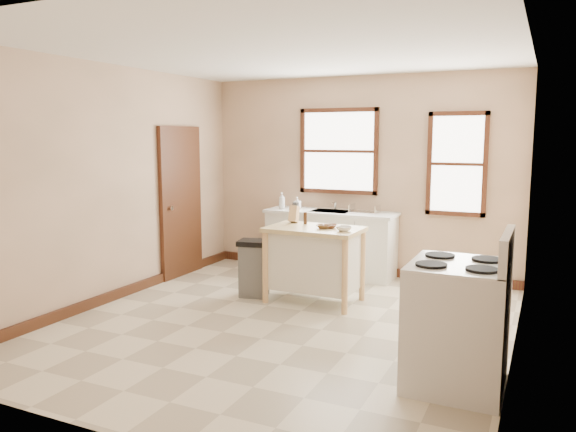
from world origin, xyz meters
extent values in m
plane|color=beige|center=(0.00, 0.00, 0.00)|extent=(5.00, 5.00, 0.00)
plane|color=white|center=(0.00, 0.00, 2.80)|extent=(5.00, 5.00, 0.00)
cube|color=#D8AE8E|center=(0.00, 2.50, 1.40)|extent=(4.50, 0.04, 2.80)
cube|color=#D8AE8E|center=(-2.25, 0.00, 1.40)|extent=(0.04, 5.00, 2.80)
cube|color=#D8AE8E|center=(2.25, 0.00, 1.40)|extent=(0.04, 5.00, 2.80)
cube|color=#3F1811|center=(-2.21, 1.30, 1.05)|extent=(0.06, 0.90, 2.10)
cube|color=#3F1811|center=(0.00, 2.47, 0.06)|extent=(4.50, 0.04, 0.12)
cube|color=#3F1811|center=(-2.22, 0.00, 0.06)|extent=(0.04, 5.00, 0.12)
cylinder|color=silver|center=(-0.30, 2.38, 1.03)|extent=(0.03, 0.03, 0.22)
imported|color=#B2B2B2|center=(-1.03, 2.12, 1.04)|extent=(0.10, 0.10, 0.24)
imported|color=#B2B2B2|center=(-0.81, 2.17, 1.01)|extent=(0.09, 0.09, 0.18)
cylinder|color=#3D2210|center=(-0.21, 1.07, 0.97)|extent=(0.05, 0.05, 0.15)
imported|color=brown|center=(0.11, 0.87, 0.92)|extent=(0.18, 0.18, 0.04)
imported|color=brown|center=(0.17, 0.93, 0.92)|extent=(0.22, 0.22, 0.04)
imported|color=silver|center=(0.39, 0.79, 0.93)|extent=(0.22, 0.22, 0.05)
camera|label=1|loc=(2.47, -5.15, 1.96)|focal=35.00mm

